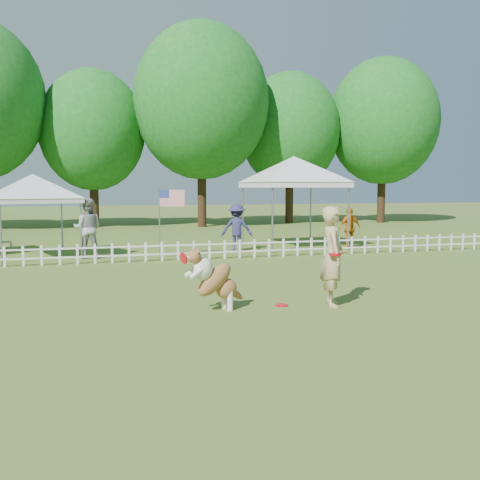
% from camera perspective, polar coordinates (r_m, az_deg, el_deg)
% --- Properties ---
extents(ground, '(120.00, 120.00, 0.00)m').
position_cam_1_polar(ground, '(10.27, 4.09, -7.14)').
color(ground, '#456C22').
rests_on(ground, ground).
extents(picket_fence, '(22.00, 0.08, 0.60)m').
position_cam_1_polar(picket_fence, '(16.88, -4.12, -1.09)').
color(picket_fence, silver).
rests_on(picket_fence, ground).
extents(handler, '(0.65, 0.80, 1.92)m').
position_cam_1_polar(handler, '(10.34, 9.87, -1.73)').
color(handler, tan).
rests_on(handler, ground).
extents(dog, '(1.21, 0.71, 1.19)m').
position_cam_1_polar(dog, '(9.80, -2.62, -4.22)').
color(dog, brown).
rests_on(dog, ground).
extents(frisbee_on_turf, '(0.26, 0.26, 0.02)m').
position_cam_1_polar(frisbee_on_turf, '(10.38, 4.47, -6.95)').
color(frisbee_on_turf, red).
rests_on(frisbee_on_turf, ground).
extents(canopy_tent_left, '(3.18, 3.18, 2.64)m').
position_cam_1_polar(canopy_tent_left, '(18.50, -21.13, 2.31)').
color(canopy_tent_left, silver).
rests_on(canopy_tent_left, ground).
extents(canopy_tent_right, '(3.45, 3.45, 3.37)m').
position_cam_1_polar(canopy_tent_right, '(20.40, 5.72, 3.94)').
color(canopy_tent_right, silver).
rests_on(canopy_tent_right, ground).
extents(flag_pole, '(0.86, 0.32, 2.25)m').
position_cam_1_polar(flag_pole, '(17.22, -8.58, 1.75)').
color(flag_pole, gray).
rests_on(flag_pole, ground).
extents(spectator_a, '(1.04, 0.86, 1.92)m').
position_cam_1_polar(spectator_a, '(17.86, -15.95, 1.20)').
color(spectator_a, '#959499').
rests_on(spectator_a, ground).
extents(spectator_b, '(1.22, 0.90, 1.69)m').
position_cam_1_polar(spectator_b, '(18.95, -0.35, 1.30)').
color(spectator_b, navy).
rests_on(spectator_b, ground).
extents(spectator_c, '(0.94, 0.47, 1.54)m').
position_cam_1_polar(spectator_c, '(20.34, 11.64, 1.28)').
color(spectator_c, orange).
rests_on(spectator_c, ground).
extents(tree_center_left, '(6.00, 6.00, 9.80)m').
position_cam_1_polar(tree_center_left, '(32.01, -15.44, 10.13)').
color(tree_center_left, '#19591A').
rests_on(tree_center_left, ground).
extents(tree_center_right, '(7.60, 7.60, 12.60)m').
position_cam_1_polar(tree_center_right, '(31.34, -4.14, 12.99)').
color(tree_center_right, '#19591A').
rests_on(tree_center_right, ground).
extents(tree_right, '(6.20, 6.20, 10.40)m').
position_cam_1_polar(tree_right, '(34.37, 5.33, 10.48)').
color(tree_right, '#19591A').
rests_on(tree_right, ground).
extents(tree_far_right, '(7.00, 7.00, 11.40)m').
position_cam_1_polar(tree_far_right, '(36.16, 14.99, 10.87)').
color(tree_far_right, '#19591A').
rests_on(tree_far_right, ground).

